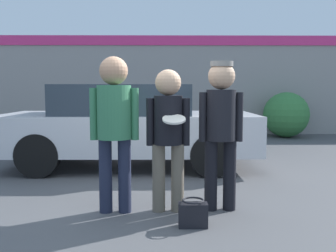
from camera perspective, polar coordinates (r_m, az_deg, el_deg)
ground_plane at (r=4.60m, az=-2.63°, el=-12.40°), size 56.00×56.00×0.00m
storefront_building at (r=12.02m, az=-1.35°, el=6.33°), size 24.00×0.22×3.12m
person_left at (r=4.29m, az=-8.19°, el=1.10°), size 0.56×0.39×1.79m
person_middle_with_frisbee at (r=4.29m, az=0.03°, el=-0.40°), size 0.50×0.53×1.65m
person_right at (r=4.38m, az=8.07°, el=0.72°), size 0.51×0.34×1.74m
parked_car_near at (r=6.91m, az=-6.08°, el=0.17°), size 4.55×1.93×1.51m
shrub at (r=11.76m, az=17.56°, el=1.66°), size 1.36×1.36×1.36m
handbag at (r=3.97m, az=3.83°, el=-13.20°), size 0.30×0.23×0.29m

